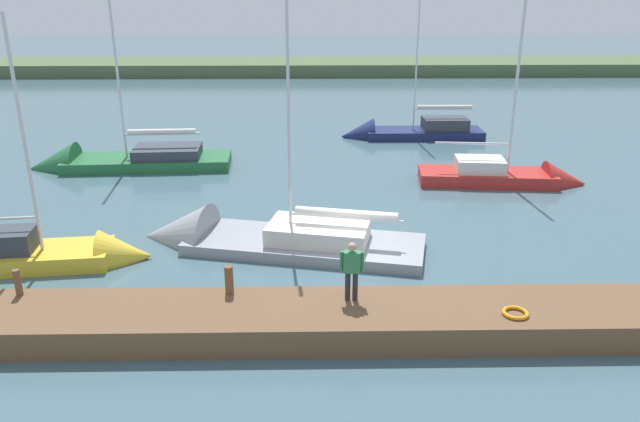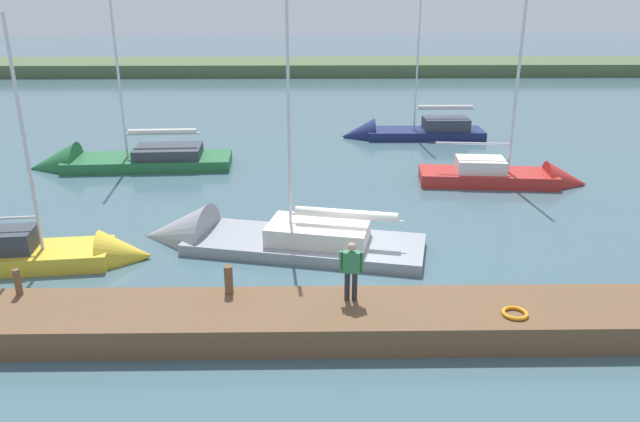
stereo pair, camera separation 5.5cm
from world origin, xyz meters
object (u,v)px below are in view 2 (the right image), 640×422
(sailboat_far_right, at_px, (246,242))
(sailboat_far_left, at_px, (57,257))
(life_ring_buoy, at_px, (515,313))
(sailboat_near_dock, at_px, (403,134))
(mooring_post_far, at_px, (229,280))
(sailboat_mid_channel, at_px, (115,165))
(mooring_post_near, at_px, (18,282))
(sailboat_inner_slip, at_px, (513,180))
(person_on_dock, at_px, (351,268))

(sailboat_far_right, xyz_separation_m, sailboat_far_left, (5.94, 1.45, 0.13))
(life_ring_buoy, bearing_deg, sailboat_near_dock, -91.09)
(mooring_post_far, height_order, sailboat_near_dock, sailboat_near_dock)
(sailboat_mid_channel, relative_size, sailboat_near_dock, 1.16)
(mooring_post_near, bearing_deg, life_ring_buoy, 174.25)
(sailboat_inner_slip, bearing_deg, mooring_post_far, -128.46)
(sailboat_far_right, bearing_deg, sailboat_far_left, 26.32)
(mooring_post_far, bearing_deg, sailboat_far_left, -30.58)
(sailboat_inner_slip, distance_m, sailboat_far_right, 13.30)
(mooring_post_near, relative_size, person_on_dock, 0.45)
(person_on_dock, bearing_deg, sailboat_far_right, 37.09)
(mooring_post_far, distance_m, sailboat_near_dock, 22.18)
(life_ring_buoy, distance_m, sailboat_near_dock, 22.09)
(life_ring_buoy, distance_m, sailboat_far_right, 9.70)
(sailboat_far_right, distance_m, sailboat_mid_channel, 12.18)
(sailboat_far_left, distance_m, sailboat_near_dock, 22.02)
(sailboat_inner_slip, height_order, sailboat_far_left, sailboat_inner_slip)
(mooring_post_far, distance_m, life_ring_buoy, 7.39)
(mooring_post_far, bearing_deg, sailboat_mid_channel, -62.97)
(mooring_post_near, bearing_deg, sailboat_inner_slip, -145.26)
(mooring_post_far, relative_size, life_ring_buoy, 1.18)
(mooring_post_near, bearing_deg, mooring_post_far, 180.00)
(mooring_post_far, height_order, sailboat_mid_channel, sailboat_mid_channel)
(life_ring_buoy, distance_m, sailboat_mid_channel, 21.75)
(mooring_post_near, bearing_deg, person_on_dock, 177.17)
(sailboat_mid_channel, xyz_separation_m, sailboat_near_dock, (-15.17, -6.11, 0.07))
(sailboat_far_left, height_order, sailboat_near_dock, sailboat_near_dock)
(sailboat_far_right, relative_size, sailboat_near_dock, 1.15)
(mooring_post_near, height_order, sailboat_mid_channel, sailboat_mid_channel)
(mooring_post_far, xyz_separation_m, sailboat_far_left, (6.02, -3.56, -0.93))
(life_ring_buoy, xyz_separation_m, sailboat_near_dock, (-0.42, -22.08, -0.60))
(mooring_post_far, xyz_separation_m, sailboat_mid_channel, (7.49, -14.68, -1.01))
(mooring_post_near, distance_m, sailboat_inner_slip, 20.65)
(sailboat_far_left, distance_m, person_on_dock, 10.18)
(mooring_post_far, relative_size, sailboat_near_dock, 0.08)
(mooring_post_far, relative_size, sailboat_far_left, 0.09)
(mooring_post_near, height_order, sailboat_inner_slip, sailboat_inner_slip)
(mooring_post_far, height_order, person_on_dock, person_on_dock)
(sailboat_mid_channel, relative_size, person_on_dock, 6.80)
(sailboat_near_dock, bearing_deg, sailboat_far_right, 64.04)
(mooring_post_near, bearing_deg, sailboat_far_left, -82.58)
(life_ring_buoy, height_order, sailboat_inner_slip, sailboat_inner_slip)
(mooring_post_far, distance_m, sailboat_inner_slip, 16.39)
(mooring_post_far, xyz_separation_m, sailboat_near_dock, (-7.68, -20.79, -0.94))
(sailboat_inner_slip, distance_m, person_on_dock, 14.75)
(life_ring_buoy, distance_m, sailboat_far_left, 14.16)
(sailboat_inner_slip, relative_size, sailboat_near_dock, 1.00)
(mooring_post_near, xyz_separation_m, sailboat_mid_channel, (1.93, -14.68, -0.99))
(sailboat_near_dock, bearing_deg, sailboat_inner_slip, 112.52)
(sailboat_far_right, relative_size, person_on_dock, 6.76)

